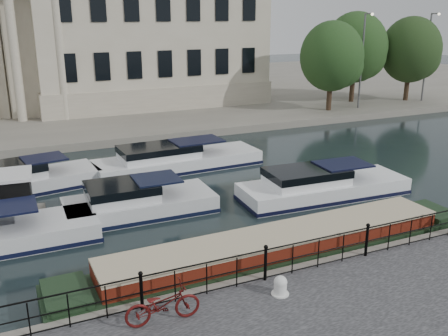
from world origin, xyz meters
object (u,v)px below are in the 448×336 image
(bicycle, at_px, (163,304))
(narrowboat, at_px, (280,254))
(harbour_hut, at_px, (8,200))
(mooring_bollard, at_px, (280,286))

(bicycle, bearing_deg, narrowboat, -61.23)
(narrowboat, distance_m, harbour_hut, 12.01)
(bicycle, xyz_separation_m, mooring_bollard, (3.64, -0.12, -0.26))
(bicycle, relative_size, mooring_bollard, 3.42)
(bicycle, xyz_separation_m, narrowboat, (5.15, 2.46, -0.73))
(mooring_bollard, relative_size, narrowboat, 0.04)
(mooring_bollard, bearing_deg, narrowboat, 59.58)
(narrowboat, xyz_separation_m, harbour_hut, (-8.69, 8.26, 0.59))
(narrowboat, relative_size, harbour_hut, 5.26)
(mooring_bollard, xyz_separation_m, harbour_hut, (-7.18, 10.83, 0.12))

